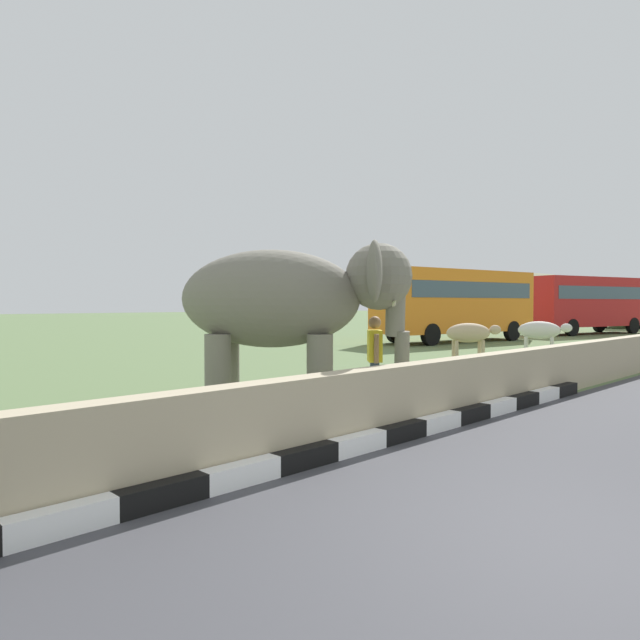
# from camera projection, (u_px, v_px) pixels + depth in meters

# --- Properties ---
(ground_plane) EXTENTS (220.00, 220.00, 0.00)m
(ground_plane) POSITION_uv_depth(u_px,v_px,m) (618.00, 571.00, 3.97)
(ground_plane) COLOR #5A7145
(asphalt_road) EXTENTS (120.00, 6.62, 0.01)m
(asphalt_road) POSITION_uv_depth(u_px,v_px,m) (618.00, 570.00, 3.97)
(asphalt_road) COLOR #3D3D42
(asphalt_road) RESTS_ON ground_plane
(striped_curb) EXTENTS (16.20, 0.20, 0.24)m
(striped_curb) POSITION_uv_depth(u_px,v_px,m) (275.00, 466.00, 6.12)
(striped_curb) COLOR white
(striped_curb) RESTS_ON ground_plane
(barrier_parapet) EXTENTS (28.00, 0.36, 1.00)m
(barrier_parapet) POSITION_uv_depth(u_px,v_px,m) (389.00, 401.00, 7.97)
(barrier_parapet) COLOR tan
(barrier_parapet) RESTS_ON ground_plane
(elephant) EXTENTS (3.84, 3.83, 2.93)m
(elephant) POSITION_uv_depth(u_px,v_px,m) (292.00, 302.00, 9.78)
(elephant) COLOR slate
(elephant) RESTS_ON ground_plane
(person_handler) EXTENTS (0.50, 0.53, 1.66)m
(person_handler) POSITION_uv_depth(u_px,v_px,m) (375.00, 356.00, 10.32)
(person_handler) COLOR navy
(person_handler) RESTS_ON ground_plane
(bus_orange) EXTENTS (9.42, 3.95, 3.50)m
(bus_orange) POSITION_uv_depth(u_px,v_px,m) (455.00, 300.00, 27.76)
(bus_orange) COLOR orange
(bus_orange) RESTS_ON ground_plane
(bus_red) EXTENTS (9.48, 4.85, 3.50)m
(bus_red) POSITION_uv_depth(u_px,v_px,m) (587.00, 300.00, 34.99)
(bus_red) COLOR #B21E1E
(bus_red) RESTS_ON ground_plane
(bus_white) EXTENTS (8.58, 4.32, 3.50)m
(bus_white) POSITION_uv_depth(u_px,v_px,m) (625.00, 301.00, 44.89)
(bus_white) COLOR silver
(bus_white) RESTS_ON ground_plane
(cow_near) EXTENTS (1.71, 1.55, 1.23)m
(cow_near) POSITION_uv_depth(u_px,v_px,m) (470.00, 334.00, 19.02)
(cow_near) COLOR tan
(cow_near) RESTS_ON ground_plane
(cow_mid) EXTENTS (1.08, 1.91, 1.23)m
(cow_mid) POSITION_uv_depth(u_px,v_px,m) (540.00, 331.00, 20.93)
(cow_mid) COLOR beige
(cow_mid) RESTS_ON ground_plane
(hill_east) EXTENTS (31.20, 24.96, 10.59)m
(hill_east) POSITION_uv_depth(u_px,v_px,m) (514.00, 321.00, 62.64)
(hill_east) COLOR #707153
(hill_east) RESTS_ON ground_plane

